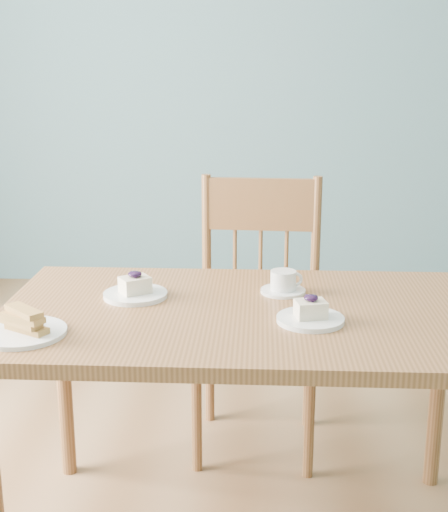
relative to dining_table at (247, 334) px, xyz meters
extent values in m
cube|color=slate|center=(0.17, 2.55, 0.70)|extent=(5.00, 0.01, 2.70)
cube|color=brown|center=(0.00, 0.00, 0.05)|extent=(1.35, 0.78, 0.04)
cylinder|color=brown|center=(-0.61, 0.33, -0.31)|extent=(0.05, 0.05, 0.68)
cylinder|color=brown|center=(0.62, 0.32, -0.31)|extent=(0.05, 0.05, 0.68)
cube|color=brown|center=(0.03, 0.53, -0.19)|extent=(0.47, 0.45, 0.04)
cylinder|color=brown|center=(-0.17, 0.37, -0.43)|extent=(0.04, 0.04, 0.43)
cylinder|color=brown|center=(0.21, 0.34, -0.43)|extent=(0.04, 0.04, 0.43)
cylinder|color=brown|center=(-0.15, 0.72, -0.43)|extent=(0.04, 0.04, 0.43)
cylinder|color=brown|center=(0.23, 0.70, -0.43)|extent=(0.04, 0.04, 0.43)
cylinder|color=brown|center=(-0.16, 0.73, 0.08)|extent=(0.03, 0.03, 0.50)
cylinder|color=brown|center=(0.24, 0.71, 0.08)|extent=(0.03, 0.03, 0.50)
cube|color=brown|center=(0.04, 0.72, 0.22)|extent=(0.38, 0.05, 0.19)
cylinder|color=brown|center=(-0.05, 0.73, -0.02)|extent=(0.01, 0.01, 0.30)
cylinder|color=brown|center=(0.04, 0.72, -0.02)|extent=(0.01, 0.01, 0.30)
cylinder|color=brown|center=(0.14, 0.71, -0.02)|extent=(0.01, 0.01, 0.30)
cylinder|color=white|center=(0.16, -0.09, 0.08)|extent=(0.17, 0.17, 0.01)
cube|color=beige|center=(0.16, -0.09, 0.11)|extent=(0.09, 0.07, 0.04)
ellipsoid|color=black|center=(0.16, -0.09, 0.14)|extent=(0.04, 0.04, 0.02)
sphere|color=black|center=(0.17, -0.08, 0.14)|extent=(0.02, 0.02, 0.02)
sphere|color=black|center=(0.15, -0.08, 0.14)|extent=(0.02, 0.02, 0.02)
sphere|color=black|center=(0.17, -0.10, 0.14)|extent=(0.02, 0.02, 0.02)
cylinder|color=white|center=(-0.32, 0.09, 0.08)|extent=(0.18, 0.18, 0.01)
cube|color=beige|center=(-0.32, 0.09, 0.11)|extent=(0.10, 0.10, 0.05)
ellipsoid|color=black|center=(-0.32, 0.09, 0.14)|extent=(0.04, 0.04, 0.02)
sphere|color=black|center=(-0.31, 0.10, 0.14)|extent=(0.02, 0.02, 0.02)
sphere|color=black|center=(-0.33, 0.10, 0.14)|extent=(0.02, 0.02, 0.02)
sphere|color=black|center=(-0.32, 0.08, 0.14)|extent=(0.02, 0.02, 0.02)
cylinder|color=white|center=(0.10, 0.15, 0.08)|extent=(0.13, 0.13, 0.01)
cylinder|color=white|center=(0.10, 0.15, 0.11)|extent=(0.09, 0.09, 0.06)
cylinder|color=#966A43|center=(0.10, 0.15, 0.13)|extent=(0.06, 0.06, 0.00)
torus|color=white|center=(0.14, 0.16, 0.11)|extent=(0.04, 0.02, 0.04)
cylinder|color=white|center=(-0.55, -0.20, 0.08)|extent=(0.22, 0.22, 0.01)
camera|label=1|loc=(0.01, -1.81, 0.72)|focal=50.00mm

